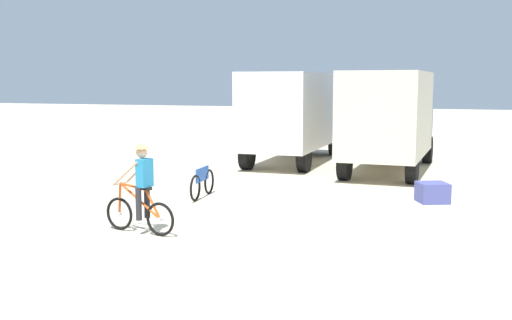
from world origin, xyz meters
name	(u,v)px	position (x,y,z in m)	size (l,w,h in m)	color
ground_plane	(226,241)	(0.00, 0.00, 0.00)	(120.00, 120.00, 0.00)	beige
box_truck_avon_van	(293,113)	(-1.72, 11.51, 1.87)	(2.47, 6.78, 3.35)	white
box_truck_cream_rv	(390,116)	(1.97, 10.24, 1.87)	(2.65, 6.84, 3.35)	beige
cyclist_orange_shirt	(141,192)	(-1.83, 0.05, 0.85)	(1.71, 0.56, 1.82)	black
bicycle_spare	(202,183)	(-2.19, 3.96, 0.40)	(0.50, 1.73, 0.97)	black
supply_crate	(432,192)	(3.59, 5.18, 0.25)	(0.71, 0.69, 0.50)	#4C5199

